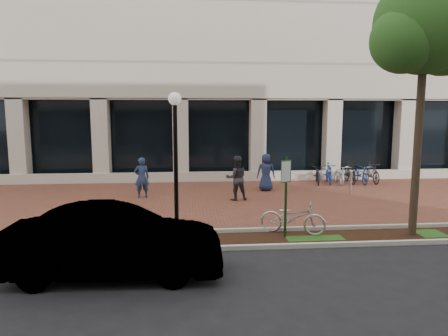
{
  "coord_description": "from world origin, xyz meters",
  "views": [
    {
      "loc": [
        -1.6,
        -15.77,
        3.45
      ],
      "look_at": [
        -0.27,
        -0.8,
        1.41
      ],
      "focal_mm": 32.0,
      "sensor_mm": 36.0,
      "label": 1
    }
  ],
  "objects": [
    {
      "name": "curb_street_side",
      "position": [
        0.0,
        -6.0,
        0.06
      ],
      "size": [
        40.0,
        0.12,
        0.12
      ],
      "primitive_type": "cube",
      "color": "beige",
      "rests_on": "ground"
    },
    {
      "name": "bollard",
      "position": [
        5.46,
        0.86,
        0.53
      ],
      "size": [
        0.12,
        0.12,
        1.03
      ],
      "color": "#B9BABE",
      "rests_on": "ground"
    },
    {
      "name": "pedestrian_right",
      "position": [
        1.87,
        1.79,
        0.85
      ],
      "size": [
        0.9,
        0.66,
        1.7
      ],
      "primitive_type": "imported",
      "rotation": [
        0.0,
        0.0,
        2.99
      ],
      "color": "#1C2646",
      "rests_on": "ground"
    },
    {
      "name": "ground",
      "position": [
        0.0,
        0.0,
        0.0
      ],
      "size": [
        120.0,
        120.0,
        0.0
      ],
      "primitive_type": "plane",
      "color": "black",
      "rests_on": "ground"
    },
    {
      "name": "lamppost",
      "position": [
        -1.96,
        -4.6,
        2.29
      ],
      "size": [
        0.36,
        0.36,
        4.05
      ],
      "color": "black",
      "rests_on": "ground"
    },
    {
      "name": "sedan_near_curb",
      "position": [
        -3.22,
        -7.42,
        0.76
      ],
      "size": [
        4.64,
        1.71,
        1.52
      ],
      "primitive_type": "imported",
      "rotation": [
        0.0,
        0.0,
        1.55
      ],
      "color": "silver",
      "rests_on": "ground"
    },
    {
      "name": "curb_plaza_side",
      "position": [
        0.0,
        -4.5,
        0.06
      ],
      "size": [
        40.0,
        0.12,
        0.12
      ],
      "primitive_type": "cube",
      "color": "beige",
      "rests_on": "ground"
    },
    {
      "name": "street_tree",
      "position": [
        4.8,
        -5.19,
        5.67
      ],
      "size": [
        3.27,
        2.72,
        7.22
      ],
      "color": "#413325",
      "rests_on": "ground"
    },
    {
      "name": "bike_rack_cluster",
      "position": [
        6.15,
        3.33,
        0.49
      ],
      "size": [
        3.53,
        1.88,
        1.04
      ],
      "rotation": [
        0.0,
        0.0,
        -0.14
      ],
      "color": "black",
      "rests_on": "ground"
    },
    {
      "name": "locked_bicycle",
      "position": [
        1.38,
        -4.77,
        0.49
      ],
      "size": [
        1.99,
        1.3,
        0.99
      ],
      "primitive_type": "imported",
      "rotation": [
        0.0,
        0.0,
        1.2
      ],
      "color": "#B9B9BE",
      "rests_on": "ground"
    },
    {
      "name": "parking_sign",
      "position": [
        1.08,
        -5.09,
        1.47
      ],
      "size": [
        0.34,
        0.07,
        2.3
      ],
      "rotation": [
        0.0,
        0.0,
        0.42
      ],
      "color": "#123313",
      "rests_on": "ground"
    },
    {
      "name": "pedestrian_mid",
      "position": [
        0.3,
        -0.07,
        0.9
      ],
      "size": [
        0.93,
        0.75,
        1.8
      ],
      "primitive_type": "imported",
      "rotation": [
        0.0,
        0.0,
        3.22
      ],
      "color": "#2A2A2F",
      "rests_on": "ground"
    },
    {
      "name": "brick_plaza",
      "position": [
        0.0,
        0.0,
        0.01
      ],
      "size": [
        40.0,
        9.0,
        0.01
      ],
      "primitive_type": "cube",
      "color": "brown",
      "rests_on": "ground"
    },
    {
      "name": "pedestrian_left",
      "position": [
        -3.55,
        0.74,
        0.84
      ],
      "size": [
        0.69,
        0.53,
        1.69
      ],
      "primitive_type": "imported",
      "rotation": [
        0.0,
        0.0,
        3.36
      ],
      "color": "navy",
      "rests_on": "ground"
    },
    {
      "name": "near_office_building",
      "position": [
        0.0,
        10.47,
        10.05
      ],
      "size": [
        40.0,
        12.12,
        16.0
      ],
      "color": "beige",
      "rests_on": "ground"
    },
    {
      "name": "planting_strip",
      "position": [
        0.0,
        -5.25,
        0.01
      ],
      "size": [
        40.0,
        1.5,
        0.01
      ],
      "primitive_type": "cube",
      "color": "black",
      "rests_on": "ground"
    }
  ]
}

